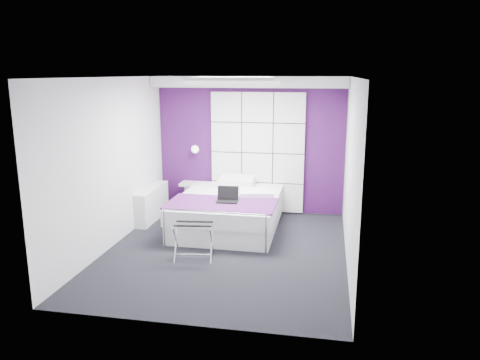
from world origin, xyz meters
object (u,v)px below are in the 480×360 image
Objects in this scene: bed at (229,210)px; laptop at (228,198)px; luggage_rack at (194,241)px; radiator at (152,203)px; wall_lamp at (196,149)px; nightstand at (192,184)px.

laptop reaches higher than bed.
radiator is at bearing 120.36° from luggage_rack.
radiator is 1.74m from laptop.
laptop is at bearing -79.49° from bed.
wall_lamp reaches higher than nightstand.
bed is 6.14× the size of laptop.
radiator is at bearing 171.61° from bed.
bed is (1.50, -0.22, 0.02)m from radiator.
laptop is (0.08, -0.42, 0.34)m from bed.
nightstand is at bearing 134.97° from bed.
radiator is 0.94m from nightstand.
bed is 1.35m from nightstand.
bed is at bearing -8.39° from radiator.
radiator is 1.52m from bed.
bed is at bearing 74.68° from luggage_rack.
radiator reaches higher than nightstand.
luggage_rack is (0.73, -2.40, -0.26)m from nightstand.
luggage_rack is at bearing -109.08° from laptop.
luggage_rack is at bearing -52.37° from radiator.
luggage_rack is at bearing -74.98° from wall_lamp.
laptop is at bearing -22.24° from radiator.
luggage_rack is at bearing -72.99° from nightstand.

